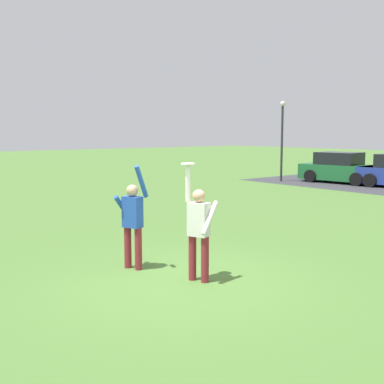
% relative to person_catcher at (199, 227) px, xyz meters
% --- Properties ---
extents(ground_plane, '(120.00, 120.00, 0.00)m').
position_rel_person_catcher_xyz_m(ground_plane, '(-0.24, -0.19, -0.98)').
color(ground_plane, '#4C7533').
extents(person_catcher, '(0.58, 0.48, 2.08)m').
position_rel_person_catcher_xyz_m(person_catcher, '(0.00, 0.00, 0.00)').
color(person_catcher, maroon).
rests_on(person_catcher, ground_plane).
extents(person_defender, '(0.62, 0.56, 2.04)m').
position_rel_person_catcher_xyz_m(person_defender, '(-1.40, -0.49, -0.00)').
color(person_defender, maroon).
rests_on(person_defender, ground_plane).
extents(frisbee_disc, '(0.24, 0.24, 0.02)m').
position_rel_person_catcher_xyz_m(frisbee_disc, '(-0.21, -0.07, 1.11)').
color(frisbee_disc, white).
rests_on(frisbee_disc, person_catcher).
extents(parked_car_green, '(4.28, 2.40, 1.59)m').
position_rel_person_catcher_xyz_m(parked_car_green, '(-7.98, 16.39, -0.25)').
color(parked_car_green, '#1E6633').
rests_on(parked_car_green, ground_plane).
extents(lamppost_by_lot, '(0.28, 0.28, 4.26)m').
position_rel_person_catcher_xyz_m(lamppost_by_lot, '(-10.42, 14.55, 1.60)').
color(lamppost_by_lot, '#2D2D33').
rests_on(lamppost_by_lot, ground_plane).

